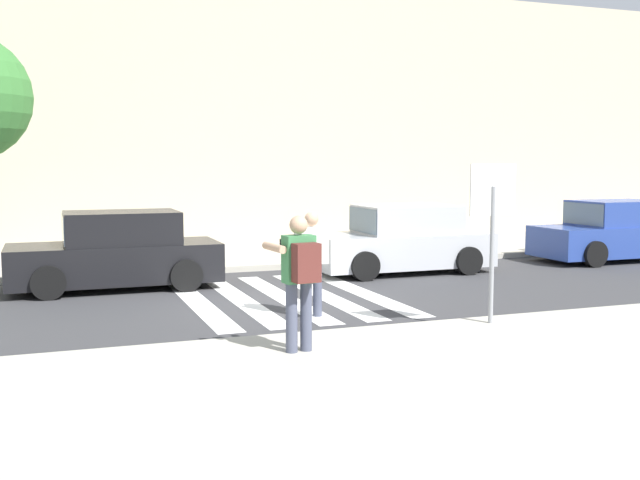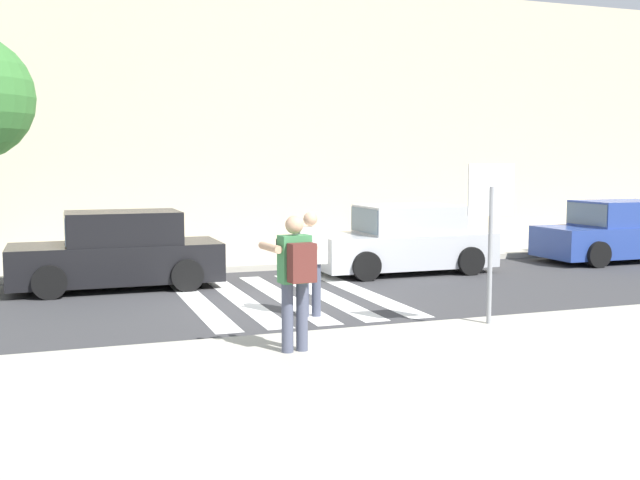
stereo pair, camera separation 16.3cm
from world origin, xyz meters
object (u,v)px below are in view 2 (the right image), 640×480
at_px(parked_car_black, 118,252).
at_px(parked_car_silver, 404,241).
at_px(parked_car_blue, 618,233).
at_px(photographer_with_backpack, 295,271).
at_px(stop_sign, 491,208).
at_px(pedestrian_crossing, 310,258).

relative_size(parked_car_black, parked_car_silver, 1.00).
bearing_deg(parked_car_silver, parked_car_blue, 0.00).
distance_m(photographer_with_backpack, parked_car_blue, 12.63).
bearing_deg(stop_sign, photographer_with_backpack, -168.67).
distance_m(photographer_with_backpack, parked_car_silver, 8.11).
bearing_deg(stop_sign, parked_car_silver, 75.74).
xyz_separation_m(stop_sign, parked_car_black, (-4.85, 5.93, -1.13)).
height_order(photographer_with_backpack, parked_car_blue, photographer_with_backpack).
xyz_separation_m(photographer_with_backpack, parked_car_blue, (10.78, 6.57, -0.44)).
height_order(stop_sign, parked_car_silver, stop_sign).
bearing_deg(pedestrian_crossing, photographer_with_backpack, -112.67).
bearing_deg(pedestrian_crossing, parked_car_silver, 47.43).
bearing_deg(parked_car_black, photographer_with_backpack, -76.03).
height_order(stop_sign, parked_car_blue, stop_sign).
relative_size(parked_car_black, parked_car_blue, 1.00).
bearing_deg(parked_car_black, pedestrian_crossing, -55.38).
xyz_separation_m(photographer_with_backpack, parked_car_black, (-1.63, 6.57, -0.44)).
xyz_separation_m(photographer_with_backpack, pedestrian_crossing, (1.09, 2.62, -0.19)).
bearing_deg(parked_car_silver, parked_car_black, 180.00).
bearing_deg(photographer_with_backpack, parked_car_blue, 31.37).
distance_m(parked_car_black, parked_car_blue, 12.41).
distance_m(parked_car_silver, parked_car_blue, 6.05).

